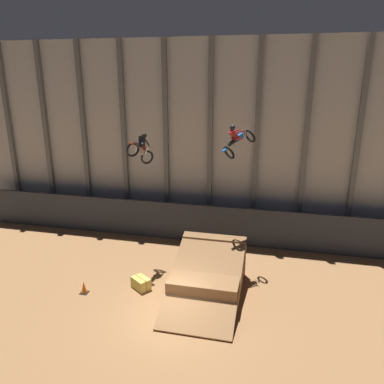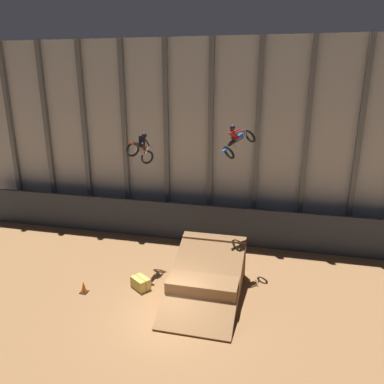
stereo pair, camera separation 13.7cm
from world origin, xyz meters
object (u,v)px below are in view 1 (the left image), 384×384
traffic_cone_near_ramp (84,288)px  hay_bale_trackside (141,283)px  dirt_ramp (209,275)px  rider_bike_left_air (141,149)px  rider_bike_right_air (238,141)px

traffic_cone_near_ramp → hay_bale_trackside: size_ratio=0.54×
dirt_ramp → hay_bale_trackside: bearing=-167.7°
rider_bike_left_air → rider_bike_right_air: (4.72, 0.58, 0.50)m
dirt_ramp → rider_bike_right_air: rider_bike_right_air is taller
rider_bike_left_air → rider_bike_right_air: bearing=19.2°
traffic_cone_near_ramp → dirt_ramp: bearing=16.4°
rider_bike_left_air → rider_bike_right_air: size_ratio=1.04×
rider_bike_right_air → traffic_cone_near_ramp: size_ratio=2.96×
dirt_ramp → rider_bike_right_air: (0.90, 2.31, 6.09)m
rider_bike_right_air → traffic_cone_near_ramp: 10.09m
hay_bale_trackside → rider_bike_left_air: bearing=104.9°
rider_bike_left_air → traffic_cone_near_ramp: bearing=-106.1°
rider_bike_left_air → traffic_cone_near_ramp: 7.19m
traffic_cone_near_ramp → rider_bike_left_air: bearing=61.7°
rider_bike_left_air → hay_bale_trackside: size_ratio=1.66×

